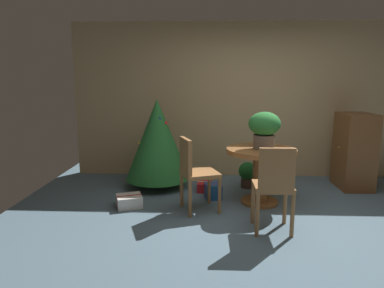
# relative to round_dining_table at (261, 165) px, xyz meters

# --- Properties ---
(ground_plane) EXTENTS (6.60, 6.60, 0.00)m
(ground_plane) POSITION_rel_round_dining_table_xyz_m (0.01, -0.78, -0.53)
(ground_plane) COLOR slate
(back_wall_panel) EXTENTS (6.00, 0.10, 2.60)m
(back_wall_panel) POSITION_rel_round_dining_table_xyz_m (0.01, 1.42, 0.77)
(back_wall_panel) COLOR tan
(back_wall_panel) RESTS_ON ground_plane
(round_dining_table) EXTENTS (0.92, 0.92, 0.76)m
(round_dining_table) POSITION_rel_round_dining_table_xyz_m (0.00, 0.00, 0.00)
(round_dining_table) COLOR brown
(round_dining_table) RESTS_ON ground_plane
(flower_vase) EXTENTS (0.42, 0.42, 0.49)m
(flower_vase) POSITION_rel_round_dining_table_xyz_m (0.03, -0.01, 0.51)
(flower_vase) COLOR #665B51
(flower_vase) RESTS_ON round_dining_table
(wooden_chair_near) EXTENTS (0.41, 0.39, 0.97)m
(wooden_chair_near) POSITION_rel_round_dining_table_xyz_m (0.00, -0.92, 0.02)
(wooden_chair_near) COLOR #9E6B3D
(wooden_chair_near) RESTS_ON ground_plane
(wooden_chair_left) EXTENTS (0.54, 0.54, 0.94)m
(wooden_chair_left) POSITION_rel_round_dining_table_xyz_m (-0.87, -0.32, 0.00)
(wooden_chair_left) COLOR #9E6B3D
(wooden_chair_left) RESTS_ON ground_plane
(holiday_tree) EXTENTS (0.99, 0.99, 1.37)m
(holiday_tree) POSITION_rel_round_dining_table_xyz_m (-1.48, 0.66, 0.22)
(holiday_tree) COLOR brown
(holiday_tree) RESTS_ON ground_plane
(gift_box_red) EXTENTS (0.23, 0.31, 0.14)m
(gift_box_red) POSITION_rel_round_dining_table_xyz_m (-0.74, 0.50, -0.46)
(gift_box_red) COLOR red
(gift_box_red) RESTS_ON ground_plane
(gift_box_cream) EXTENTS (0.40, 0.38, 0.15)m
(gift_box_cream) POSITION_rel_round_dining_table_xyz_m (-1.74, -0.22, -0.46)
(gift_box_cream) COLOR silver
(gift_box_cream) RESTS_ON ground_plane
(gift_box_blue) EXTENTS (0.26, 0.28, 0.21)m
(gift_box_blue) POSITION_rel_round_dining_table_xyz_m (-0.63, 0.17, -0.43)
(gift_box_blue) COLOR #1E569E
(gift_box_blue) RESTS_ON ground_plane
(wooden_cabinet) EXTENTS (0.48, 0.64, 1.15)m
(wooden_cabinet) POSITION_rel_round_dining_table_xyz_m (1.54, 0.76, 0.04)
(wooden_cabinet) COLOR brown
(wooden_cabinet) RESTS_ON ground_plane
(potted_plant) EXTENTS (0.28, 0.28, 0.40)m
(potted_plant) POSITION_rel_round_dining_table_xyz_m (-0.09, 0.68, -0.31)
(potted_plant) COLOR #4C382D
(potted_plant) RESTS_ON ground_plane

